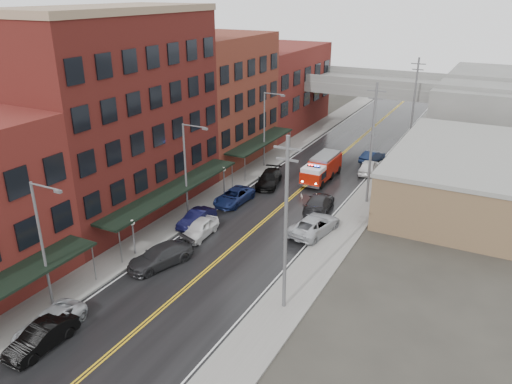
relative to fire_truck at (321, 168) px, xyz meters
The scene contains 33 objects.
road 9.16m from the fire_truck, 95.35° to the right, with size 11.00×160.00×0.02m, color black.
sidewalk_left 12.22m from the fire_truck, 132.11° to the right, with size 3.00×160.00×0.15m, color slate.
sidewalk_right 11.17m from the fire_truck, 54.38° to the right, with size 3.00×160.00×0.15m, color slate.
curb_left 11.19m from the fire_truck, 125.78° to the right, with size 0.30×160.00×0.15m, color gray.
curb_right 10.30m from the fire_truck, 61.92° to the right, with size 0.30×160.00×0.15m, color gray.
brick_building_b 22.67m from the fire_truck, 131.46° to the right, with size 9.00×20.00×18.00m, color #4D1714.
brick_building_c 15.47m from the fire_truck, behind, with size 9.00×15.00×15.00m, color maroon.
brick_building_far 24.12m from the fire_truck, 126.68° to the left, with size 9.00×20.00×12.00m, color maroon.
tan_building 15.23m from the fire_truck, ahead, with size 14.00×22.00×5.00m, color brown.
right_far_block 35.52m from the fire_truck, 61.03° to the left, with size 18.00×30.00×8.00m, color slate.
awning_1 18.12m from the fire_truck, 117.50° to the right, with size 2.60×18.00×3.09m.
awning_2 8.61m from the fire_truck, 169.86° to the left, with size 2.60×13.00×3.09m.
globe_lamp_1 24.14m from the fire_truck, 107.47° to the right, with size 0.44×0.44×3.12m.
globe_lamp_2 11.60m from the fire_truck, 128.79° to the right, with size 0.44×0.44×3.12m.
street_lamp_0 32.10m from the fire_truck, 103.41° to the right, with size 2.64×0.22×9.00m.
street_lamp_1 17.15m from the fire_truck, 116.22° to the right, with size 2.64×0.22×9.00m.
street_lamp_2 8.35m from the fire_truck, behind, with size 2.64×0.22×9.00m.
utility_pole_0 25.31m from the fire_truck, 75.17° to the right, with size 1.80×0.24×12.00m.
utility_pole_1 8.96m from the fire_truck, 32.25° to the right, with size 1.80×0.24×12.00m.
utility_pole_2 17.89m from the fire_truck, 68.32° to the left, with size 1.80×0.24×12.00m.
overpass 23.45m from the fire_truck, 92.10° to the left, with size 40.00×10.00×7.50m.
fire_truck is the anchor object (origin of this frame).
parked_car_left_1 34.64m from the fire_truck, 97.89° to the right, with size 1.59×4.56×1.50m, color black.
parked_car_left_2 33.66m from the fire_truck, 99.26° to the right, with size 2.30×4.98×1.38m, color #A8ACB1.
parked_car_left_3 23.74m from the fire_truck, 100.79° to the right, with size 2.20×5.42×1.57m, color #29292C.
parked_car_left_4 18.37m from the fire_truck, 104.01° to the right, with size 1.77×4.39×1.50m, color white.
parked_car_left_5 17.25m from the fire_truck, 109.82° to the right, with size 1.51×4.32×1.42m, color black.
parked_car_left_6 11.57m from the fire_truck, 117.88° to the right, with size 2.36×5.12×1.42m, color #141F4C.
parked_car_left_7 6.16m from the fire_truck, 136.54° to the right, with size 2.14×5.25×1.52m, color black.
parked_car_right_0 13.39m from the fire_truck, 71.90° to the right, with size 2.67×5.78×1.61m, color #AAADB2.
parked_car_right_1 8.47m from the fire_truck, 70.96° to the right, with size 2.24×5.52×1.60m, color #252527.
parked_car_right_2 6.21m from the fire_truck, 47.73° to the left, with size 1.87×4.65×1.59m, color white.
parked_car_right_3 9.45m from the fire_truck, 68.82° to the left, with size 1.49×4.27×1.41m, color black.
Camera 1 is at (18.52, -10.84, 19.95)m, focal length 35.00 mm.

